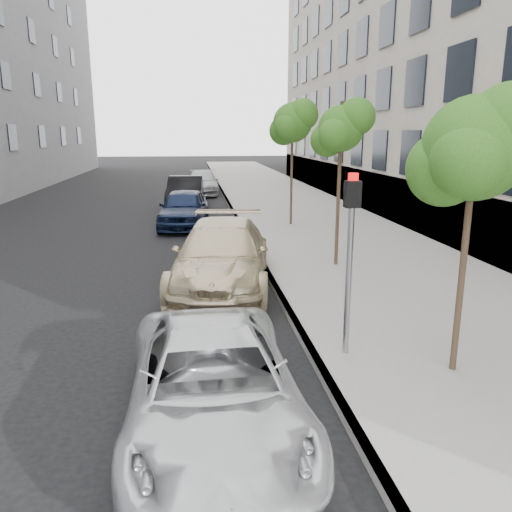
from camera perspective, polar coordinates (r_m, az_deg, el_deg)
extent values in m
plane|color=black|center=(6.49, 1.10, -21.40)|extent=(160.00, 160.00, 0.00)
cube|color=gray|center=(29.91, 2.48, 6.81)|extent=(6.40, 72.00, 0.14)
cube|color=#9E9B93|center=(29.53, -3.54, 6.71)|extent=(0.15, 72.00, 0.14)
cylinder|color=#38281C|center=(7.99, 22.81, 1.53)|extent=(0.10, 0.10, 4.10)
sphere|color=#185F1A|center=(7.84, 23.75, 11.21)|extent=(1.49, 1.49, 1.49)
sphere|color=#185F1A|center=(7.85, 26.97, 13.09)|extent=(1.19, 1.19, 1.19)
sphere|color=#185F1A|center=(7.92, 20.72, 9.31)|extent=(1.12, 1.12, 1.12)
cylinder|color=#38281C|center=(13.90, 9.44, 7.93)|extent=(0.10, 0.10, 4.42)
sphere|color=#185F1A|center=(13.83, 9.69, 14.17)|extent=(1.22, 1.22, 1.22)
sphere|color=#185F1A|center=(13.75, 11.44, 15.35)|extent=(0.98, 0.98, 0.98)
sphere|color=#185F1A|center=(13.99, 8.13, 12.99)|extent=(0.92, 0.92, 0.92)
cylinder|color=#38281C|center=(20.18, 4.10, 10.27)|extent=(0.10, 0.10, 4.69)
sphere|color=#185F1A|center=(20.14, 4.18, 14.95)|extent=(1.53, 1.53, 1.53)
sphere|color=#185F1A|center=(20.03, 5.34, 15.79)|extent=(1.22, 1.22, 1.22)
sphere|color=#185F1A|center=(20.33, 3.17, 14.11)|extent=(1.14, 1.14, 1.14)
cylinder|color=#939699|center=(8.30, 10.52, -2.98)|extent=(0.10, 0.10, 2.47)
cube|color=black|center=(8.01, 10.97, 6.95)|extent=(0.24, 0.18, 0.42)
cube|color=red|center=(7.98, 11.06, 8.88)|extent=(0.14, 0.10, 0.12)
imported|color=silver|center=(6.55, -4.89, -14.47)|extent=(2.26, 4.69, 1.29)
imported|color=#CBB891|center=(12.29, -3.94, 0.01)|extent=(3.02, 5.83, 1.62)
imported|color=#0F1832|center=(20.57, -8.22, 5.42)|extent=(2.24, 4.67, 1.54)
imported|color=black|center=(25.82, -8.05, 7.21)|extent=(1.95, 4.96, 1.61)
imported|color=#A1A3A8|center=(31.66, -6.18, 8.31)|extent=(2.24, 5.00, 1.43)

